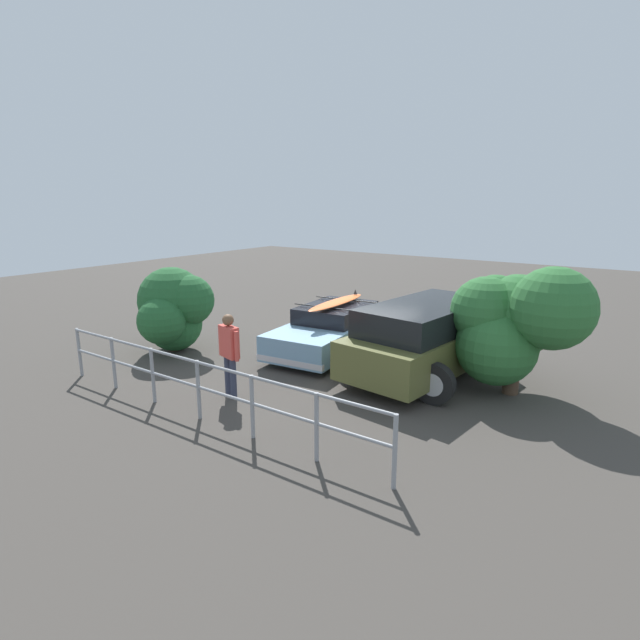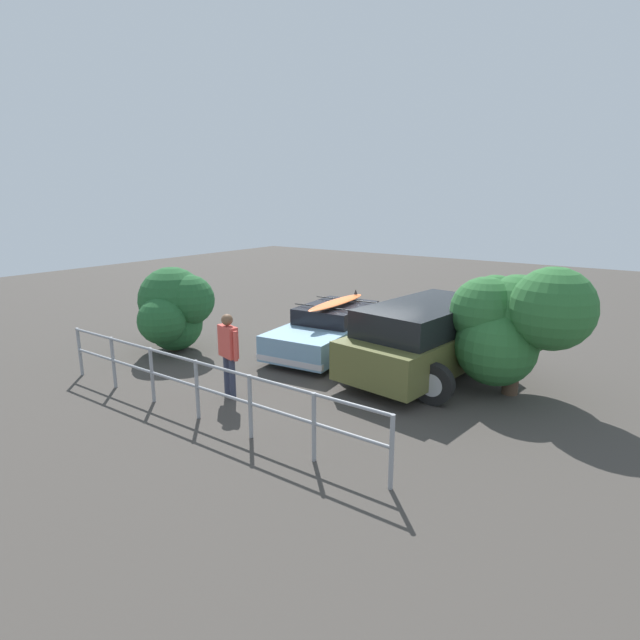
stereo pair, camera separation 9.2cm
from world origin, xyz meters
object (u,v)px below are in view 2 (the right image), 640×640
sedan_car (334,328)px  suv_car (426,338)px  bush_near_left (174,307)px  bush_near_right (512,320)px  person_bystander (228,348)px

sedan_car → suv_car: 2.91m
bush_near_left → bush_near_right: bearing=-166.0°
suv_car → bush_near_right: bush_near_right is taller
suv_car → person_bystander: person_bystander is taller
suv_car → person_bystander: bearing=52.1°
suv_car → bush_near_right: bearing=179.5°
person_bystander → bush_near_right: bearing=-142.6°
bush_near_left → bush_near_right: 8.40m
person_bystander → bush_near_right: 5.81m
suv_car → bush_near_left: size_ratio=2.12×
sedan_car → suv_car: bearing=170.9°
bush_near_right → sedan_car: bearing=-5.8°
bush_near_left → suv_car: bearing=-162.0°
suv_car → sedan_car: bearing=-9.1°
person_bystander → bush_near_left: (3.55, -1.49, 0.14)m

